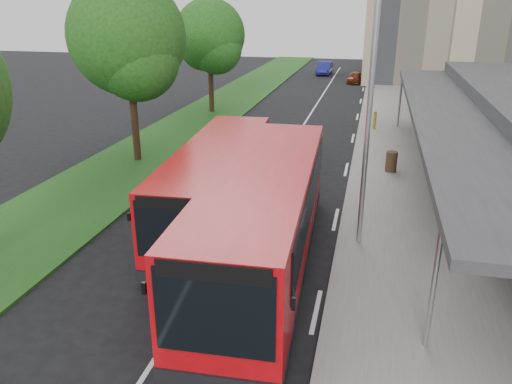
{
  "coord_description": "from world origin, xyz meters",
  "views": [
    {
      "loc": [
        4.3,
        -13.01,
        7.49
      ],
      "look_at": [
        0.7,
        2.25,
        1.5
      ],
      "focal_mm": 35.0,
      "sensor_mm": 36.0,
      "label": 1
    }
  ],
  "objects_px": {
    "bus_main": "(264,218)",
    "litter_bin": "(391,162)",
    "car_near": "(355,77)",
    "tree_mid": "(128,45)",
    "lamp_post_far": "(375,47)",
    "bus_second": "(217,183)",
    "car_far": "(325,68)",
    "lamp_post_near": "(367,102)",
    "tree_far": "(210,40)",
    "bollard": "(375,120)"
  },
  "relations": [
    {
      "from": "tree_mid",
      "to": "bus_main",
      "type": "bearing_deg",
      "value": -47.0
    },
    {
      "from": "lamp_post_near",
      "to": "car_near",
      "type": "distance_m",
      "value": 36.18
    },
    {
      "from": "lamp_post_near",
      "to": "car_near",
      "type": "relative_size",
      "value": 2.54
    },
    {
      "from": "bus_main",
      "to": "bollard",
      "type": "distance_m",
      "value": 18.29
    },
    {
      "from": "litter_bin",
      "to": "bollard",
      "type": "bearing_deg",
      "value": 95.9
    },
    {
      "from": "lamp_post_far",
      "to": "bus_main",
      "type": "distance_m",
      "value": 22.42
    },
    {
      "from": "lamp_post_far",
      "to": "bollard",
      "type": "distance_m",
      "value": 5.7
    },
    {
      "from": "car_far",
      "to": "bus_second",
      "type": "bearing_deg",
      "value": -88.07
    },
    {
      "from": "bollard",
      "to": "car_near",
      "type": "relative_size",
      "value": 0.34
    },
    {
      "from": "bus_main",
      "to": "litter_bin",
      "type": "xyz_separation_m",
      "value": [
        3.86,
        9.81,
        -0.99
      ]
    },
    {
      "from": "lamp_post_near",
      "to": "bus_second",
      "type": "bearing_deg",
      "value": 168.78
    },
    {
      "from": "bus_second",
      "to": "bollard",
      "type": "relative_size",
      "value": 9.21
    },
    {
      "from": "bus_main",
      "to": "car_far",
      "type": "bearing_deg",
      "value": 90.89
    },
    {
      "from": "litter_bin",
      "to": "car_near",
      "type": "bearing_deg",
      "value": 96.05
    },
    {
      "from": "tree_far",
      "to": "car_near",
      "type": "height_order",
      "value": "tree_far"
    },
    {
      "from": "tree_far",
      "to": "car_far",
      "type": "relative_size",
      "value": 1.9
    },
    {
      "from": "tree_far",
      "to": "lamp_post_far",
      "type": "height_order",
      "value": "lamp_post_far"
    },
    {
      "from": "lamp_post_near",
      "to": "car_near",
      "type": "xyz_separation_m",
      "value": [
        -1.77,
        35.9,
        -4.18
      ]
    },
    {
      "from": "tree_mid",
      "to": "car_far",
      "type": "xyz_separation_m",
      "value": [
        5.77,
        34.35,
        -4.96
      ]
    },
    {
      "from": "bus_second",
      "to": "car_far",
      "type": "height_order",
      "value": "bus_second"
    },
    {
      "from": "bus_second",
      "to": "car_far",
      "type": "distance_m",
      "value": 40.41
    },
    {
      "from": "lamp_post_far",
      "to": "bus_main",
      "type": "height_order",
      "value": "lamp_post_far"
    },
    {
      "from": "tree_far",
      "to": "car_near",
      "type": "relative_size",
      "value": 2.48
    },
    {
      "from": "bollard",
      "to": "bus_second",
      "type": "bearing_deg",
      "value": -109.81
    },
    {
      "from": "bus_main",
      "to": "bus_second",
      "type": "relative_size",
      "value": 1.12
    },
    {
      "from": "car_near",
      "to": "car_far",
      "type": "bearing_deg",
      "value": 129.76
    },
    {
      "from": "tree_mid",
      "to": "lamp_post_near",
      "type": "height_order",
      "value": "tree_mid"
    },
    {
      "from": "tree_mid",
      "to": "car_near",
      "type": "distance_m",
      "value": 30.75
    },
    {
      "from": "litter_bin",
      "to": "car_near",
      "type": "relative_size",
      "value": 0.3
    },
    {
      "from": "lamp_post_near",
      "to": "bollard",
      "type": "height_order",
      "value": "lamp_post_near"
    },
    {
      "from": "lamp_post_near",
      "to": "bus_second",
      "type": "xyz_separation_m",
      "value": [
        -5.03,
        1.0,
        -3.29
      ]
    },
    {
      "from": "tree_mid",
      "to": "lamp_post_far",
      "type": "height_order",
      "value": "tree_mid"
    },
    {
      "from": "car_near",
      "to": "car_far",
      "type": "distance_m",
      "value": 6.57
    },
    {
      "from": "tree_mid",
      "to": "lamp_post_near",
      "type": "xyz_separation_m",
      "value": [
        11.13,
        -7.05,
        -0.92
      ]
    },
    {
      "from": "litter_bin",
      "to": "car_far",
      "type": "relative_size",
      "value": 0.23
    },
    {
      "from": "lamp_post_near",
      "to": "lamp_post_far",
      "type": "distance_m",
      "value": 20.0
    },
    {
      "from": "tree_mid",
      "to": "car_far",
      "type": "bearing_deg",
      "value": 80.47
    },
    {
      "from": "bus_main",
      "to": "lamp_post_near",
      "type": "bearing_deg",
      "value": 35.02
    },
    {
      "from": "lamp_post_far",
      "to": "car_near",
      "type": "bearing_deg",
      "value": 96.34
    },
    {
      "from": "tree_mid",
      "to": "litter_bin",
      "type": "height_order",
      "value": "tree_mid"
    },
    {
      "from": "litter_bin",
      "to": "car_near",
      "type": "height_order",
      "value": "litter_bin"
    },
    {
      "from": "car_far",
      "to": "litter_bin",
      "type": "bearing_deg",
      "value": -77.49
    },
    {
      "from": "tree_far",
      "to": "bus_main",
      "type": "distance_m",
      "value": 23.0
    },
    {
      "from": "tree_far",
      "to": "bus_second",
      "type": "relative_size",
      "value": 0.78
    },
    {
      "from": "bus_main",
      "to": "car_near",
      "type": "height_order",
      "value": "bus_main"
    },
    {
      "from": "litter_bin",
      "to": "lamp_post_far",
      "type": "bearing_deg",
      "value": 95.68
    },
    {
      "from": "tree_far",
      "to": "bollard",
      "type": "bearing_deg",
      "value": -14.99
    },
    {
      "from": "lamp_post_near",
      "to": "bus_main",
      "type": "distance_m",
      "value": 4.57
    },
    {
      "from": "bus_second",
      "to": "tree_far",
      "type": "bearing_deg",
      "value": 104.81
    },
    {
      "from": "lamp_post_far",
      "to": "litter_bin",
      "type": "bearing_deg",
      "value": -84.32
    }
  ]
}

